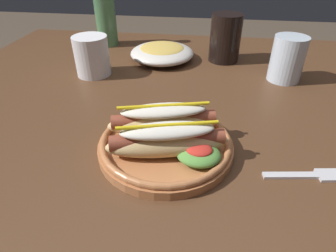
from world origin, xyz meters
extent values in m
cube|color=#51331E|center=(0.00, 0.00, 0.72)|extent=(1.18, 1.09, 0.04)
cylinder|color=#51331E|center=(-0.50, 0.45, 0.35)|extent=(0.06, 0.06, 0.70)
cylinder|color=#51331E|center=(0.50, 0.45, 0.35)|extent=(0.06, 0.06, 0.70)
cylinder|color=#B77042|center=(0.03, -0.15, 0.75)|extent=(0.23, 0.23, 0.02)
torus|color=#B77042|center=(0.03, -0.15, 0.76)|extent=(0.23, 0.23, 0.01)
ellipsoid|color=tan|center=(0.03, -0.18, 0.78)|extent=(0.20, 0.10, 0.04)
cylinder|color=brown|center=(0.03, -0.18, 0.78)|extent=(0.18, 0.07, 0.03)
ellipsoid|color=silver|center=(0.03, -0.18, 0.80)|extent=(0.15, 0.08, 0.02)
cylinder|color=yellow|center=(0.03, -0.18, 0.81)|extent=(0.15, 0.04, 0.01)
ellipsoid|color=tan|center=(0.02, -0.12, 0.78)|extent=(0.20, 0.10, 0.04)
cylinder|color=brown|center=(0.02, -0.12, 0.78)|extent=(0.18, 0.07, 0.03)
ellipsoid|color=silver|center=(0.02, -0.12, 0.80)|extent=(0.15, 0.08, 0.02)
cylinder|color=yellow|center=(0.02, -0.12, 0.81)|extent=(0.15, 0.04, 0.01)
ellipsoid|color=#5B9942|center=(0.08, -0.19, 0.77)|extent=(0.07, 0.06, 0.02)
ellipsoid|color=red|center=(0.08, -0.19, 0.78)|extent=(0.04, 0.03, 0.01)
cube|color=silver|center=(0.23, -0.19, 0.74)|extent=(0.09, 0.02, 0.00)
cube|color=silver|center=(0.29, -0.18, 0.74)|extent=(0.04, 0.03, 0.00)
cylinder|color=black|center=(0.14, 0.30, 0.81)|extent=(0.09, 0.09, 0.13)
cylinder|color=silver|center=(0.29, 0.18, 0.80)|extent=(0.08, 0.08, 0.11)
cylinder|color=white|center=(-0.21, 0.15, 0.79)|extent=(0.09, 0.09, 0.10)
cylinder|color=#4C7F51|center=(-0.25, 0.40, 0.83)|extent=(0.07, 0.07, 0.17)
ellipsoid|color=silver|center=(-0.04, 0.28, 0.76)|extent=(0.19, 0.19, 0.04)
ellipsoid|color=gold|center=(-0.04, 0.28, 0.78)|extent=(0.13, 0.13, 0.02)
camera|label=1|loc=(0.08, -0.53, 1.05)|focal=30.08mm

